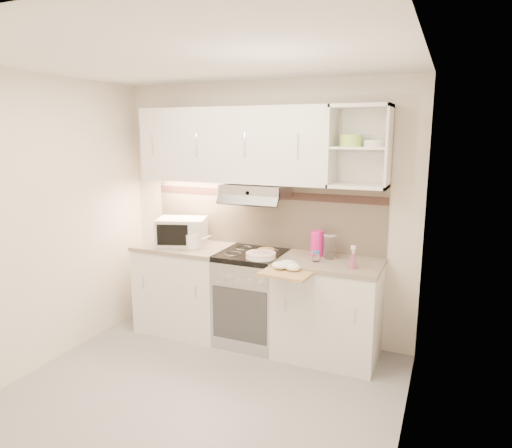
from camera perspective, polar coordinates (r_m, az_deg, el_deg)
name	(u,v)px	position (r m, az deg, el deg)	size (l,w,h in m)	color
ground	(195,399)	(3.79, -7.68, -20.89)	(3.00, 3.00, 0.00)	gray
room_shell	(214,184)	(3.55, -5.29, 5.00)	(3.04, 2.84, 2.52)	silver
base_cabinet_left	(186,289)	(4.81, -8.78, -8.04)	(0.90, 0.60, 0.86)	white
worktop_left	(184,247)	(4.68, -8.95, -2.84)	(0.92, 0.62, 0.04)	gray
base_cabinet_right	(328,311)	(4.25, 8.97, -10.71)	(0.90, 0.60, 0.86)	white
worktop_right	(329,263)	(4.10, 9.16, -4.87)	(0.92, 0.62, 0.04)	gray
electric_range	(252,297)	(4.47, -0.49, -9.15)	(0.60, 0.60, 0.90)	#B7B7BC
microwave	(182,231)	(4.68, -9.28, -0.91)	(0.56, 0.48, 0.27)	silver
watering_can	(193,241)	(4.51, -7.82, -2.07)	(0.24, 0.16, 0.21)	white
plate_stack	(261,255)	(4.14, 0.61, -3.93)	(0.27, 0.27, 0.06)	white
bread_loaf	(266,251)	(4.32, 1.30, -3.36)	(0.16, 0.16, 0.04)	olive
pink_pitcher	(317,243)	(4.23, 7.64, -2.39)	(0.13, 0.12, 0.24)	#DF1685
glass_jar	(330,246)	(4.16, 9.22, -2.71)	(0.12, 0.12, 0.23)	silver
spice_jar	(316,256)	(4.06, 7.49, -4.01)	(0.06, 0.06, 0.09)	white
spray_bottle	(353,259)	(3.90, 12.05, -4.27)	(0.08, 0.08, 0.21)	pink
cutting_board	(288,272)	(3.84, 4.06, -6.01)	(0.41, 0.37, 0.02)	tan
dish_towel	(287,265)	(3.88, 3.89, -5.09)	(0.28, 0.23, 0.07)	white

